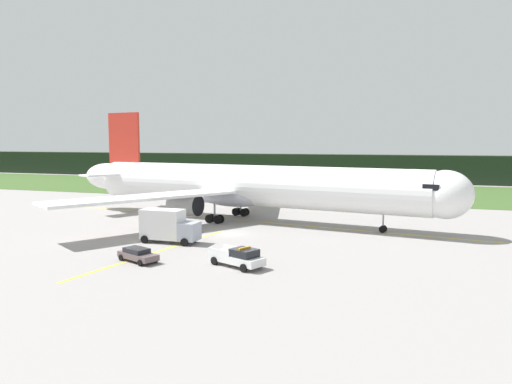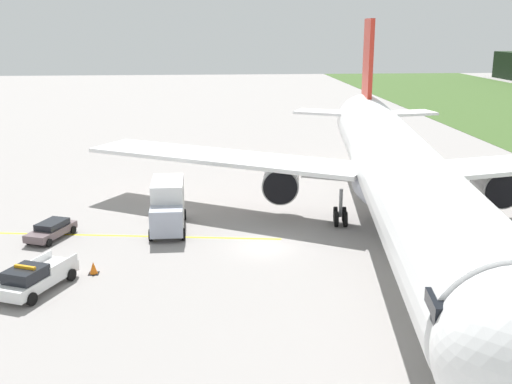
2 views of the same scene
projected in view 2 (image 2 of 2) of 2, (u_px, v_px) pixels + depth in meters
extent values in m
plane|color=gray|center=(264.00, 247.00, 45.13)|extent=(320.00, 320.00, 0.00)
cube|color=yellow|center=(394.00, 239.00, 46.79)|extent=(79.49, 11.81, 0.01)
cube|color=yellow|center=(112.00, 235.00, 47.58)|extent=(3.97, 25.42, 0.01)
cylinder|color=white|center=(398.00, 172.00, 45.45)|extent=(50.49, 12.93, 5.80)
ellipsoid|color=white|center=(362.00, 114.00, 71.20)|extent=(9.80, 5.63, 4.35)
ellipsoid|color=#AFB2C3|center=(392.00, 184.00, 48.28)|extent=(12.57, 7.72, 3.19)
cube|color=black|center=(512.00, 309.00, 21.20)|extent=(2.57, 5.71, 0.70)
cylinder|color=#A3A3A3|center=(495.00, 185.00, 50.33)|extent=(4.50, 3.50, 2.94)
cylinder|color=black|center=(503.00, 191.00, 48.30)|extent=(0.51, 2.70, 2.71)
cube|color=white|center=(223.00, 157.00, 53.87)|extent=(17.33, 24.16, 0.35)
cylinder|color=#A3A3A3|center=(281.00, 181.00, 51.42)|extent=(4.50, 3.50, 2.94)
cylinder|color=black|center=(280.00, 188.00, 49.38)|extent=(0.51, 2.70, 2.71)
cube|color=red|center=(368.00, 66.00, 66.28)|extent=(6.21, 1.33, 9.74)
cube|color=white|center=(401.00, 113.00, 67.81)|extent=(4.28, 7.75, 0.28)
cube|color=white|center=(329.00, 113.00, 68.30)|extent=(6.01, 7.94, 0.28)
cylinder|color=gray|center=(458.00, 347.00, 28.00)|extent=(0.20, 0.20, 2.27)
cylinder|color=black|center=(462.00, 370.00, 28.28)|extent=(0.92, 0.35, 0.90)
cylinder|color=black|center=(450.00, 369.00, 28.31)|extent=(0.92, 0.35, 0.90)
cylinder|color=gray|center=(437.00, 205.00, 49.49)|extent=(0.28, 0.28, 2.27)
cylinder|color=black|center=(433.00, 221.00, 49.13)|extent=(1.23, 0.47, 1.20)
cylinder|color=black|center=(442.00, 221.00, 49.08)|extent=(1.23, 0.47, 1.20)
cylinder|color=black|center=(430.00, 216.00, 50.48)|extent=(1.23, 0.47, 1.20)
cylinder|color=black|center=(438.00, 216.00, 50.43)|extent=(1.23, 0.47, 1.20)
cylinder|color=gray|center=(341.00, 203.00, 49.96)|extent=(0.28, 0.28, 2.27)
cylinder|color=black|center=(345.00, 219.00, 49.56)|extent=(1.23, 0.47, 1.20)
cylinder|color=black|center=(336.00, 219.00, 49.60)|extent=(1.23, 0.47, 1.20)
cylinder|color=black|center=(344.00, 214.00, 50.91)|extent=(1.23, 0.47, 1.20)
cylinder|color=black|center=(335.00, 214.00, 50.95)|extent=(1.23, 0.47, 1.20)
cube|color=silver|center=(38.00, 279.00, 37.65)|extent=(5.89, 4.04, 0.70)
cube|color=black|center=(26.00, 274.00, 36.56)|extent=(2.77, 2.57, 0.70)
cube|color=silver|center=(64.00, 264.00, 38.42)|extent=(2.49, 1.16, 0.45)
cube|color=silver|center=(38.00, 260.00, 39.02)|extent=(2.49, 1.16, 0.45)
cube|color=orange|center=(25.00, 267.00, 36.45)|extent=(0.74, 1.36, 0.16)
cylinder|color=black|center=(32.00, 299.00, 35.70)|extent=(0.79, 0.52, 0.76)
cylinder|color=black|center=(3.00, 294.00, 36.33)|extent=(0.79, 0.52, 0.76)
cylinder|color=black|center=(71.00, 275.00, 39.15)|extent=(0.79, 0.52, 0.76)
cylinder|color=black|center=(44.00, 271.00, 39.79)|extent=(0.79, 0.52, 0.76)
cube|color=#9FA5B6|center=(167.00, 222.00, 46.14)|extent=(1.93, 2.43, 2.00)
cube|color=silver|center=(168.00, 201.00, 49.16)|extent=(4.77, 2.47, 3.32)
cylinder|color=#99999E|center=(168.00, 226.00, 48.70)|extent=(0.77, 0.11, 1.04)
cylinder|color=#99999E|center=(169.00, 219.00, 50.53)|extent=(0.77, 0.11, 1.04)
cylinder|color=black|center=(183.00, 234.00, 46.51)|extent=(0.90, 0.27, 0.90)
cylinder|color=black|center=(151.00, 235.00, 46.30)|extent=(0.90, 0.27, 0.90)
cylinder|color=black|center=(184.00, 215.00, 51.29)|extent=(0.90, 0.27, 0.90)
cylinder|color=black|center=(155.00, 215.00, 51.08)|extent=(0.90, 0.27, 0.90)
cube|color=#5F4E51|center=(51.00, 231.00, 46.73)|extent=(4.71, 3.22, 0.55)
cube|color=black|center=(52.00, 224.00, 46.80)|extent=(2.84, 2.31, 0.45)
cylinder|color=black|center=(49.00, 243.00, 45.13)|extent=(0.62, 0.39, 0.60)
cylinder|color=black|center=(28.00, 240.00, 45.63)|extent=(0.62, 0.39, 0.60)
cylinder|color=black|center=(73.00, 230.00, 47.96)|extent=(0.62, 0.39, 0.60)
cylinder|color=black|center=(53.00, 228.00, 48.46)|extent=(0.62, 0.39, 0.60)
cube|color=black|center=(94.00, 273.00, 40.31)|extent=(0.66, 0.66, 0.03)
cone|color=orange|center=(93.00, 268.00, 40.20)|extent=(0.50, 0.50, 0.79)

